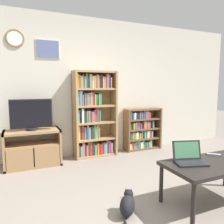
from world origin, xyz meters
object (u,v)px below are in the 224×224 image
Objects in this scene: tv_stand at (33,148)px; remote_far_from_laptop at (214,155)px; bookshelf_short at (141,129)px; laptop at (189,157)px; coffee_table at (213,166)px; cat at (128,205)px; television at (31,115)px; bookshelf_tall at (92,115)px.

remote_far_from_laptop is (1.99, -1.88, 0.19)m from tv_stand.
laptop is at bearing -106.79° from bookshelf_short.
bookshelf_short is (2.15, 0.13, 0.12)m from tv_stand.
coffee_table is 0.30m from laptop.
laptop is at bearing 158.65° from coffee_table.
remote_far_from_laptop is at bearing 37.36° from cat.
tv_stand reaches higher than coffee_table.
television is 1.09m from bookshelf_tall.
cat is at bearing -169.03° from laptop.
remote_far_from_laptop is 1.25m from cat.
bookshelf_short is 2.19m from laptop.
bookshelf_short is (1.07, 0.02, -0.36)m from bookshelf_tall.
bookshelf_short is 1.71× the size of cat.
bookshelf_short reaches higher than coffee_table.
coffee_table is at bearing -5.01° from laptop.
remote_far_from_laptop reaches higher than coffee_table.
television is (-0.00, 0.00, 0.56)m from tv_stand.
bookshelf_tall is 4.18× the size of laptop.
remote_far_from_laptop is (0.90, -1.99, -0.30)m from bookshelf_tall.
television reaches higher than coffee_table.
bookshelf_tall is at bearing 5.82° from television.
television reaches higher than tv_stand.
bookshelf_short reaches higher than remote_far_from_laptop.
laptop is (-0.26, 0.10, 0.11)m from coffee_table.
bookshelf_tall is at bearing 118.84° from cat.
bookshelf_tall is 2.31m from coffee_table.
bookshelf_short is 2.22m from coffee_table.
bookshelf_short reaches higher than cat.
bookshelf_tall is at bearing 107.87° from coffee_table.
remote_far_from_laptop is (1.99, -1.88, -0.37)m from television.
bookshelf_short is 5.87× the size of remote_far_from_laptop.
bookshelf_short is at bearing 3.52° from television.
tv_stand is 2.32× the size of laptop.
tv_stand is 1.35× the size of television.
laptop is at bearing -52.10° from television.
tv_stand is at bearing 144.24° from laptop.
cat is (-1.36, -2.02, -0.31)m from bookshelf_short.
cat is (-0.99, 0.17, -0.32)m from coffee_table.
tv_stand is 2.73m from coffee_table.
remote_far_from_laptop is (0.20, 0.18, 0.06)m from coffee_table.
laptop is (1.52, -1.96, 0.23)m from tv_stand.
bookshelf_short is at bearing 89.56° from laptop.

